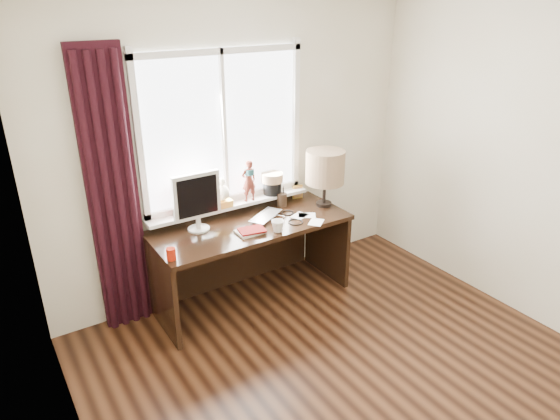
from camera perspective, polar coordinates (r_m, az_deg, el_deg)
floor at (r=3.65m, az=12.22°, el=-21.31°), size 3.50×4.00×0.00m
wall_back at (r=4.39m, az=-4.79°, el=7.02°), size 3.50×0.00×2.60m
wall_left at (r=2.14m, az=-21.27°, el=-13.82°), size 0.00×4.00×2.60m
laptop at (r=4.33m, az=-1.64°, el=-0.72°), size 0.43×0.38×0.03m
mug at (r=4.06m, az=-0.27°, el=-1.80°), size 0.14×0.14×0.10m
red_cup at (r=3.73m, az=-12.34°, el=-4.93°), size 0.07×0.07×0.09m
window at (r=4.28m, az=-6.07°, el=6.65°), size 1.52×0.21×1.40m
curtain at (r=3.99m, az=-18.49°, el=1.32°), size 0.38×0.09×2.25m
desk at (r=4.42m, az=-3.90°, el=-3.94°), size 1.70×0.70×0.75m
monitor at (r=4.06m, az=-9.49°, el=1.31°), size 0.40×0.18×0.49m
notebook_stack at (r=4.06m, az=-3.34°, el=-2.43°), size 0.24×0.18×0.03m
brush_holder at (r=4.55m, az=0.22°, el=1.20°), size 0.09×0.09×0.25m
icon_frame at (r=4.73m, az=2.02°, el=2.10°), size 0.10×0.04×0.13m
table_lamp at (r=4.48m, az=5.18°, el=4.83°), size 0.35×0.35×0.52m
loose_papers at (r=4.34m, az=3.16°, el=-0.88°), size 0.24×0.36×0.00m
desk_cables at (r=4.32m, az=0.68°, el=-0.94°), size 0.32×0.35×0.01m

